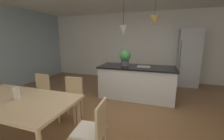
# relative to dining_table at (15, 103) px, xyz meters

# --- Properties ---
(ground_plane) EXTENTS (10.00, 8.40, 0.04)m
(ground_plane) POSITION_rel_dining_table_xyz_m (1.44, 1.26, -0.69)
(ground_plane) COLOR brown
(wall_back_kitchen) EXTENTS (10.00, 0.12, 2.70)m
(wall_back_kitchen) POSITION_rel_dining_table_xyz_m (1.44, 4.52, 0.68)
(wall_back_kitchen) COLOR white
(wall_back_kitchen) RESTS_ON ground_plane
(dining_table) EXTENTS (1.88, 0.99, 0.73)m
(dining_table) POSITION_rel_dining_table_xyz_m (0.00, 0.00, 0.00)
(dining_table) COLOR #D1B284
(dining_table) RESTS_ON ground_plane
(chair_far_left) EXTENTS (0.41, 0.41, 0.87)m
(chair_far_left) POSITION_rel_dining_table_xyz_m (-0.42, 0.87, -0.19)
(chair_far_left) COLOR tan
(chair_far_left) RESTS_ON ground_plane
(chair_far_right) EXTENTS (0.43, 0.43, 0.87)m
(chair_far_right) POSITION_rel_dining_table_xyz_m (0.42, 0.87, -0.19)
(chair_far_right) COLOR tan
(chair_far_right) RESTS_ON ground_plane
(chair_kitchen_end) EXTENTS (0.43, 0.43, 0.87)m
(chair_kitchen_end) POSITION_rel_dining_table_xyz_m (1.31, 0.00, -0.19)
(chair_kitchen_end) COLOR tan
(chair_kitchen_end) RESTS_ON ground_plane
(kitchen_island) EXTENTS (2.08, 0.89, 0.91)m
(kitchen_island) POSITION_rel_dining_table_xyz_m (1.51, 2.44, -0.21)
(kitchen_island) COLOR silver
(kitchen_island) RESTS_ON ground_plane
(refrigerator) EXTENTS (0.70, 0.67, 1.99)m
(refrigerator) POSITION_rel_dining_table_xyz_m (3.07, 4.12, 0.33)
(refrigerator) COLOR #B2B5B7
(refrigerator) RESTS_ON ground_plane
(pendant_over_island_main) EXTENTS (0.23, 0.23, 0.95)m
(pendant_over_island_main) POSITION_rel_dining_table_xyz_m (1.11, 2.44, 1.22)
(pendant_over_island_main) COLOR black
(pendant_over_island_aux) EXTENTS (0.25, 0.25, 0.72)m
(pendant_over_island_aux) POSITION_rel_dining_table_xyz_m (1.92, 2.44, 1.43)
(pendant_over_island_aux) COLOR black
(potted_plant_on_island) EXTENTS (0.31, 0.31, 0.44)m
(potted_plant_on_island) POSITION_rel_dining_table_xyz_m (1.17, 2.44, 0.48)
(potted_plant_on_island) COLOR #4C4C51
(potted_plant_on_island) RESTS_ON kitchen_island
(vase_on_dining_table) EXTENTS (0.09, 0.09, 0.19)m
(vase_on_dining_table) POSITION_rel_dining_table_xyz_m (0.03, 0.02, 0.16)
(vase_on_dining_table) COLOR silver
(vase_on_dining_table) RESTS_ON dining_table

